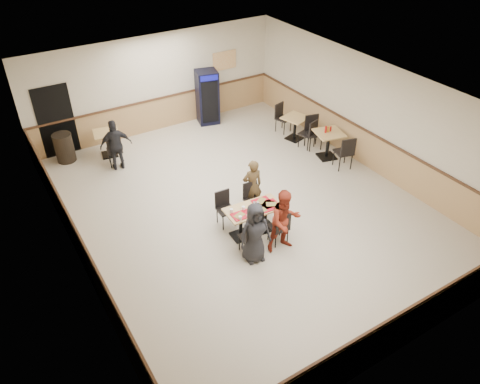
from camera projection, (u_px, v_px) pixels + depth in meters
ground at (243, 206)px, 11.64m from camera, size 10.00×10.00×0.00m
room_shell at (248, 128)px, 13.85m from camera, size 10.00×10.00×10.00m
main_table at (253, 216)px, 10.57m from camera, size 1.33×0.72×0.69m
main_chairs at (251, 218)px, 10.56m from camera, size 1.23×1.58×0.88m
diner_woman_left at (255, 233)px, 9.70m from camera, size 0.75×0.54×1.42m
diner_woman_right at (285, 221)px, 9.96m from camera, size 0.81×0.67×1.50m
diner_man_opposite at (252, 186)px, 11.16m from camera, size 0.55×0.41×1.38m
lone_diner at (116, 145)px, 12.71m from camera, size 0.90×0.50×1.46m
tabletop_clutter at (257, 208)px, 10.41m from camera, size 1.17×0.58×0.12m
side_table_near at (328, 141)px, 13.31m from camera, size 0.91×0.91×0.80m
side_table_near_chair_south at (344, 151)px, 12.87m from camera, size 0.57×0.57×1.02m
side_table_near_chair_north at (314, 133)px, 13.77m from camera, size 0.57×0.57×1.02m
side_table_far at (295, 125)px, 14.24m from camera, size 0.85×0.85×0.74m
side_table_far_chair_south at (307, 133)px, 13.85m from camera, size 0.54×0.54×0.94m
side_table_far_chair_north at (284, 118)px, 14.67m from camera, size 0.54×0.54×0.94m
condiment_caddy at (328, 129)px, 13.12m from camera, size 0.23×0.06×0.20m
back_table at (107, 140)px, 13.43m from camera, size 0.82×0.82×0.74m
back_table_chair_lone at (114, 149)px, 13.03m from camera, size 0.51×0.51×0.94m
pepsi_cooler at (207, 97)px, 15.00m from camera, size 0.79×0.79×1.74m
trash_bin at (64, 148)px, 13.23m from camera, size 0.53×0.53×0.83m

